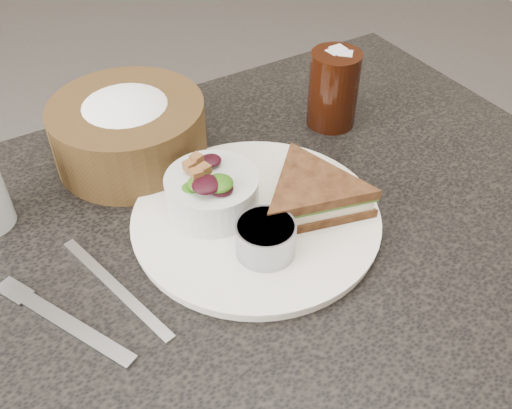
{
  "coord_description": "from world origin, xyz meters",
  "views": [
    {
      "loc": [
        -0.22,
        -0.42,
        1.24
      ],
      "look_at": [
        0.04,
        0.01,
        0.78
      ],
      "focal_mm": 40.0,
      "sensor_mm": 36.0,
      "label": 1
    }
  ],
  "objects_px": {
    "cola_glass": "(334,86)",
    "dressing_ramekin": "(266,239)",
    "salad_bowl": "(212,187)",
    "dining_table": "(241,401)",
    "sandwich": "(312,194)",
    "bread_basket": "(128,123)",
    "dinner_plate": "(256,219)"
  },
  "relations": [
    {
      "from": "bread_basket",
      "to": "cola_glass",
      "type": "height_order",
      "value": "cola_glass"
    },
    {
      "from": "salad_bowl",
      "to": "cola_glass",
      "type": "relative_size",
      "value": 0.9
    },
    {
      "from": "dinner_plate",
      "to": "salad_bowl",
      "type": "xyz_separation_m",
      "value": [
        -0.04,
        0.04,
        0.04
      ]
    },
    {
      "from": "dining_table",
      "to": "dressing_ramekin",
      "type": "xyz_separation_m",
      "value": [
        0.01,
        -0.04,
        0.41
      ]
    },
    {
      "from": "sandwich",
      "to": "bread_basket",
      "type": "bearing_deg",
      "value": 136.98
    },
    {
      "from": "dining_table",
      "to": "dressing_ramekin",
      "type": "height_order",
      "value": "dressing_ramekin"
    },
    {
      "from": "dining_table",
      "to": "sandwich",
      "type": "height_order",
      "value": "sandwich"
    },
    {
      "from": "cola_glass",
      "to": "dressing_ramekin",
      "type": "bearing_deg",
      "value": -140.74
    },
    {
      "from": "bread_basket",
      "to": "cola_glass",
      "type": "distance_m",
      "value": 0.3
    },
    {
      "from": "sandwich",
      "to": "cola_glass",
      "type": "bearing_deg",
      "value": 61.16
    },
    {
      "from": "sandwich",
      "to": "bread_basket",
      "type": "distance_m",
      "value": 0.27
    },
    {
      "from": "dinner_plate",
      "to": "bread_basket",
      "type": "height_order",
      "value": "bread_basket"
    },
    {
      "from": "sandwich",
      "to": "dressing_ramekin",
      "type": "distance_m",
      "value": 0.09
    },
    {
      "from": "dining_table",
      "to": "sandwich",
      "type": "bearing_deg",
      "value": -5.24
    },
    {
      "from": "dining_table",
      "to": "dressing_ramekin",
      "type": "bearing_deg",
      "value": -71.5
    },
    {
      "from": "salad_bowl",
      "to": "cola_glass",
      "type": "xyz_separation_m",
      "value": [
        0.25,
        0.09,
        0.02
      ]
    },
    {
      "from": "dining_table",
      "to": "dressing_ramekin",
      "type": "distance_m",
      "value": 0.41
    },
    {
      "from": "sandwich",
      "to": "salad_bowl",
      "type": "relative_size",
      "value": 1.43
    },
    {
      "from": "dinner_plate",
      "to": "dining_table",
      "type": "bearing_deg",
      "value": -159.28
    },
    {
      "from": "sandwich",
      "to": "salad_bowl",
      "type": "distance_m",
      "value": 0.12
    },
    {
      "from": "dinner_plate",
      "to": "salad_bowl",
      "type": "bearing_deg",
      "value": 134.96
    },
    {
      "from": "dinner_plate",
      "to": "dressing_ramekin",
      "type": "relative_size",
      "value": 4.38
    },
    {
      "from": "dinner_plate",
      "to": "sandwich",
      "type": "bearing_deg",
      "value": -19.56
    },
    {
      "from": "dining_table",
      "to": "dinner_plate",
      "type": "xyz_separation_m",
      "value": [
        0.04,
        0.01,
        0.38
      ]
    },
    {
      "from": "dining_table",
      "to": "dinner_plate",
      "type": "relative_size",
      "value": 3.35
    },
    {
      "from": "salad_bowl",
      "to": "dressing_ramekin",
      "type": "distance_m",
      "value": 0.1
    },
    {
      "from": "sandwich",
      "to": "dressing_ramekin",
      "type": "bearing_deg",
      "value": -144.25
    },
    {
      "from": "dining_table",
      "to": "salad_bowl",
      "type": "relative_size",
      "value": 8.85
    },
    {
      "from": "dinner_plate",
      "to": "bread_basket",
      "type": "xyz_separation_m",
      "value": [
        -0.08,
        0.2,
        0.05
      ]
    },
    {
      "from": "dining_table",
      "to": "bread_basket",
      "type": "distance_m",
      "value": 0.49
    },
    {
      "from": "dinner_plate",
      "to": "cola_glass",
      "type": "relative_size",
      "value": 2.38
    },
    {
      "from": "dining_table",
      "to": "cola_glass",
      "type": "height_order",
      "value": "cola_glass"
    }
  ]
}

